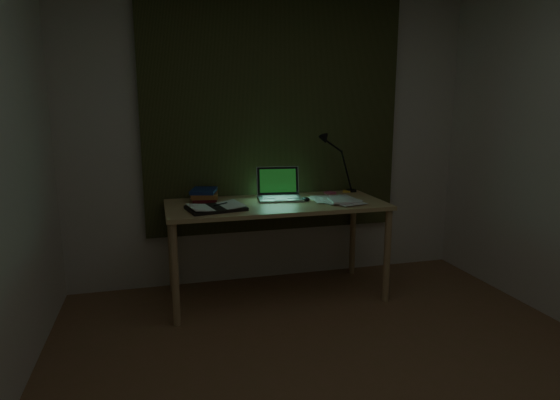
# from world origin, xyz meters

# --- Properties ---
(wall_back) EXTENTS (3.50, 0.00, 2.50)m
(wall_back) POSITION_xyz_m (0.00, 2.00, 1.25)
(wall_back) COLOR silver
(wall_back) RESTS_ON ground
(curtain) EXTENTS (2.20, 0.06, 2.00)m
(curtain) POSITION_xyz_m (0.00, 1.96, 1.45)
(curtain) COLOR #2B2F17
(curtain) RESTS_ON wall_back
(desk) EXTENTS (1.70, 0.74, 0.78)m
(desk) POSITION_xyz_m (-0.10, 1.55, 0.39)
(desk) COLOR tan
(desk) RESTS_ON floor
(laptop) EXTENTS (0.40, 0.44, 0.25)m
(laptop) POSITION_xyz_m (-0.03, 1.65, 0.90)
(laptop) COLOR #A1A1A6
(laptop) RESTS_ON desk
(open_textbook) EXTENTS (0.45, 0.36, 0.03)m
(open_textbook) POSITION_xyz_m (-0.58, 1.42, 0.79)
(open_textbook) COLOR silver
(open_textbook) RESTS_ON desk
(book_stack) EXTENTS (0.23, 0.27, 0.10)m
(book_stack) POSITION_xyz_m (-0.63, 1.78, 0.82)
(book_stack) COLOR silver
(book_stack) RESTS_ON desk
(loose_papers) EXTENTS (0.43, 0.44, 0.02)m
(loose_papers) POSITION_xyz_m (0.34, 1.43, 0.79)
(loose_papers) COLOR silver
(loose_papers) RESTS_ON desk
(mouse) EXTENTS (0.07, 0.10, 0.03)m
(mouse) POSITION_xyz_m (0.15, 1.54, 0.79)
(mouse) COLOR black
(mouse) RESTS_ON desk
(sticky_yellow) EXTENTS (0.09, 0.09, 0.01)m
(sticky_yellow) POSITION_xyz_m (0.62, 1.83, 0.78)
(sticky_yellow) COLOR yellow
(sticky_yellow) RESTS_ON desk
(sticky_pink) EXTENTS (0.10, 0.10, 0.02)m
(sticky_pink) POSITION_xyz_m (0.45, 1.80, 0.78)
(sticky_pink) COLOR #D25175
(sticky_pink) RESTS_ON desk
(desk_lamp) EXTENTS (0.37, 0.32, 0.49)m
(desk_lamp) POSITION_xyz_m (0.67, 1.85, 1.02)
(desk_lamp) COLOR black
(desk_lamp) RESTS_ON desk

